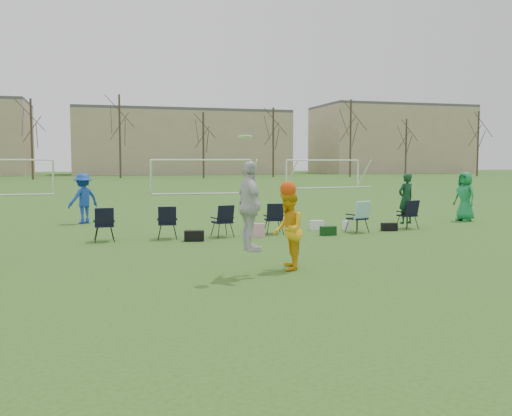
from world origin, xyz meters
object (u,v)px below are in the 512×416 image
object	(u,v)px
fielder_green_far	(465,196)
goal_mid	(202,166)
fielder_blue	(83,198)
center_contest	(270,218)
goal_right	(323,166)

from	to	relation	value
fielder_green_far	goal_mid	xyz separation A→B (m)	(-6.08, 22.23, 0.98)
fielder_blue	goal_mid	xyz separation A→B (m)	(7.95, 19.15, 1.00)
fielder_blue	fielder_green_far	world-z (taller)	fielder_green_far
fielder_blue	fielder_green_far	size ratio (longest dim) A/B	0.98
fielder_green_far	goal_mid	bearing A→B (deg)	-176.59
fielder_blue	fielder_green_far	bearing A→B (deg)	134.01
center_contest	fielder_green_far	bearing A→B (deg)	37.04
fielder_blue	center_contest	bearing A→B (deg)	75.93
fielder_green_far	center_contest	xyz separation A→B (m)	(-10.20, -7.70, 0.18)
goal_mid	goal_right	world-z (taller)	same
fielder_green_far	center_contest	distance (m)	12.78
fielder_blue	goal_right	distance (m)	32.12
center_contest	goal_right	xyz separation A→B (m)	(16.12, 35.93, 0.80)
fielder_green_far	goal_right	xyz separation A→B (m)	(5.92, 28.23, 0.98)
fielder_blue	goal_right	xyz separation A→B (m)	(19.95, 25.15, 1.00)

